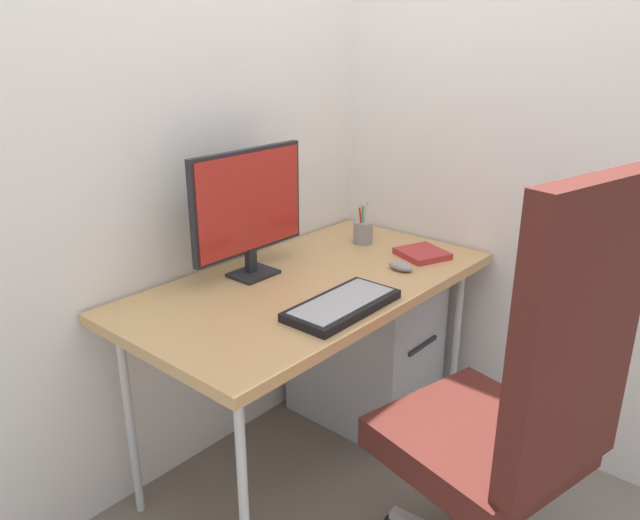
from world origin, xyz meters
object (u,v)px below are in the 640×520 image
office_chair (519,403)px  keyboard (342,305)px  notebook (422,254)px  mouse (401,266)px  pen_holder (363,232)px  monitor (249,206)px  filing_cabinet (364,351)px

office_chair → keyboard: 0.59m
keyboard → notebook: keyboard is taller
office_chair → mouse: bearing=59.3°
pen_holder → keyboard: bearing=-148.5°
monitor → filing_cabinet: bearing=-17.3°
pen_holder → notebook: bearing=-85.8°
keyboard → office_chair: bearing=-87.4°
mouse → pen_holder: (0.15, 0.29, 0.03)m
mouse → pen_holder: 0.33m
office_chair → pen_holder: size_ratio=7.43×
filing_cabinet → keyboard: size_ratio=1.57×
office_chair → keyboard: office_chair is taller
mouse → keyboard: bearing=-168.4°
pen_holder → notebook: size_ratio=1.01×
office_chair → keyboard: bearing=92.6°
office_chair → notebook: size_ratio=7.49×
office_chair → filing_cabinet: size_ratio=2.09×
filing_cabinet → notebook: bearing=-69.4°
keyboard → monitor: bearing=87.6°
filing_cabinet → keyboard: keyboard is taller
mouse → monitor: bearing=139.7°
keyboard → filing_cabinet: bearing=29.2°
monitor → keyboard: 0.49m
pen_holder → notebook: (0.02, -0.27, -0.04)m
monitor → pen_holder: 0.58m
office_chair → notebook: office_chair is taller
filing_cabinet → notebook: notebook is taller
office_chair → monitor: office_chair is taller
keyboard → mouse: size_ratio=3.89×
monitor → notebook: monitor is taller
filing_cabinet → mouse: mouse is taller
mouse → filing_cabinet: bearing=71.0°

